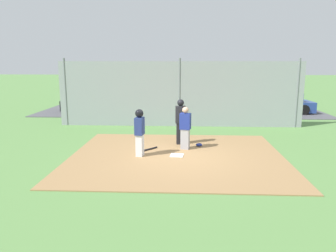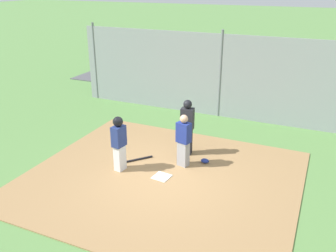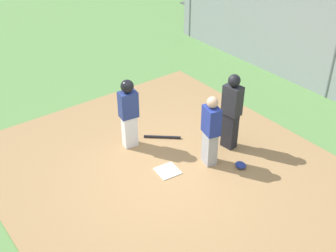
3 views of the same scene
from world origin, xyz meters
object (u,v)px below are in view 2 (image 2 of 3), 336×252
(home_plate, at_px, (162,177))
(catcher, at_px, (184,140))
(catcher_mask, at_px, (205,161))
(parked_car_green, at_px, (296,82))
(runner, at_px, (119,140))
(umpire, at_px, (187,126))
(parked_car_dark, at_px, (149,64))
(baseball_bat, at_px, (139,159))

(home_plate, distance_m, catcher, 1.21)
(catcher_mask, relative_size, parked_car_green, 0.06)
(runner, bearing_deg, umpire, 60.52)
(home_plate, distance_m, umpire, 1.86)
(home_plate, height_order, runner, runner)
(parked_car_dark, bearing_deg, umpire, 115.92)
(umpire, relative_size, parked_car_green, 0.41)
(catcher, height_order, umpire, umpire)
(baseball_bat, bearing_deg, home_plate, 99.38)
(runner, relative_size, parked_car_green, 0.37)
(parked_car_green, relative_size, parked_car_dark, 0.98)
(catcher, distance_m, catcher_mask, 1.00)
(catcher, xyz_separation_m, parked_car_green, (-2.21, -8.57, -0.22))
(catcher_mask, bearing_deg, parked_car_green, -101.62)
(catcher, relative_size, parked_car_green, 0.36)
(baseball_bat, relative_size, catcher_mask, 3.50)
(home_plate, bearing_deg, catcher_mask, -122.34)
(runner, xyz_separation_m, baseball_bat, (-0.21, -0.73, -0.88))
(parked_car_green, bearing_deg, runner, 72.14)
(umpire, bearing_deg, parked_car_green, 156.17)
(home_plate, height_order, parked_car_dark, parked_car_dark)
(catcher, bearing_deg, home_plate, -3.39)
(umpire, bearing_deg, baseball_bat, -56.15)
(catcher, bearing_deg, baseball_bat, -65.59)
(parked_car_green, bearing_deg, parked_car_dark, -1.40)
(umpire, relative_size, runner, 1.09)
(parked_car_dark, bearing_deg, catcher, 114.57)
(baseball_bat, height_order, catcher_mask, catcher_mask)
(runner, distance_m, catcher_mask, 2.61)
(catcher_mask, bearing_deg, runner, 33.49)
(umpire, distance_m, catcher_mask, 1.17)
(umpire, xyz_separation_m, parked_car_dark, (5.60, -8.52, -0.33))
(umpire, relative_size, baseball_bat, 2.07)
(umpire, bearing_deg, parked_car_dark, -153.53)
(baseball_bat, bearing_deg, runner, 24.70)
(catcher, relative_size, baseball_bat, 1.85)
(runner, distance_m, parked_car_green, 10.25)
(catcher, distance_m, umpire, 0.78)
(catcher, xyz_separation_m, parked_car_dark, (5.78, -9.26, -0.22))
(umpire, distance_m, runner, 2.18)
(catcher_mask, distance_m, parked_car_green, 8.35)
(umpire, relative_size, parked_car_dark, 0.40)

